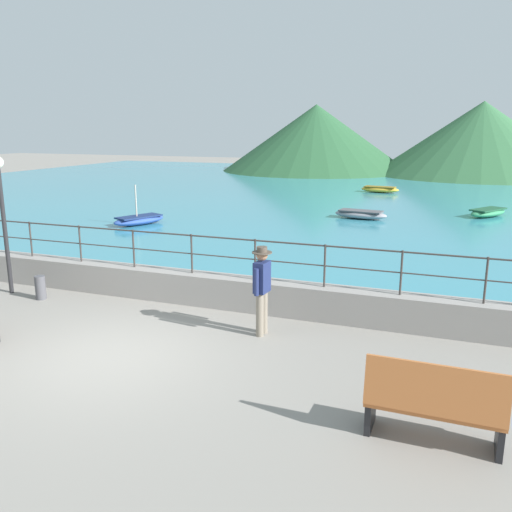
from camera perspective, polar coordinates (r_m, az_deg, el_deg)
ground_plane at (r=9.91m, az=-15.36°, el=-10.28°), size 120.00×120.00×0.00m
promenade_wall at (r=12.34m, az=-6.77°, el=-3.37°), size 20.00×0.56×0.70m
railing at (r=12.09m, az=-6.90°, el=1.00°), size 18.44×0.04×0.90m
lake_water at (r=33.77m, az=11.26°, el=6.67°), size 64.00×44.32×0.06m
hill_main at (r=48.99m, az=22.90°, el=11.46°), size 17.52×17.52×6.05m
hill_secondary at (r=50.21m, az=6.40°, el=12.40°), size 17.16×17.16×5.96m
bench_far at (r=7.27m, az=18.46°, el=-14.75°), size 1.71×0.58×1.13m
person_walking at (r=10.19m, az=0.63°, el=-3.24°), size 0.38×0.57×1.75m
lamp_post at (r=13.93m, az=-25.49°, el=5.11°), size 0.28×0.28×3.28m
bollard at (r=13.48m, az=-22.02°, el=-3.14°), size 0.24×0.24×0.56m
boat_0 at (r=25.95m, az=23.52°, el=4.30°), size 2.00×2.42×0.36m
boat_1 at (r=33.73m, az=13.09°, el=6.96°), size 2.38×1.14×0.36m
boat_2 at (r=23.72m, az=11.11°, el=4.41°), size 2.40×1.19×0.36m
boat_3 at (r=22.33m, az=-12.38°, el=3.80°), size 1.75×2.47×1.63m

